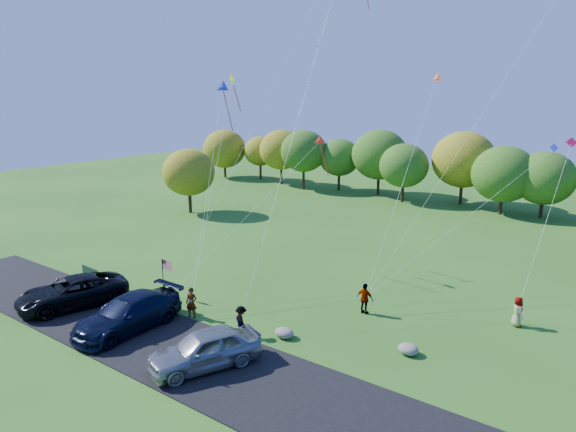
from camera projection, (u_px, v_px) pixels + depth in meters
name	position (u px, v px, depth m)	size (l,w,h in m)	color
ground	(227.00, 322.00, 29.16)	(140.00, 140.00, 0.00)	#245819
asphalt_lane	(174.00, 349.00, 26.01)	(44.00, 6.00, 0.06)	black
treeline	(428.00, 164.00, 58.09)	(75.34, 27.91, 8.51)	#342313
minivan_dark	(72.00, 292.00, 31.02)	(2.94, 6.37, 1.77)	black
minivan_navy	(128.00, 314.00, 27.88)	(2.57, 6.33, 1.84)	black
minivan_silver	(205.00, 349.00, 24.04)	(2.17, 5.38, 1.83)	#90969A
flyer_a	(191.00, 303.00, 29.48)	(0.66, 0.43, 1.81)	#4C4C59
flyer_b	(171.00, 297.00, 30.48)	(0.85, 0.66, 1.75)	#4C4C59
flyer_c	(241.00, 321.00, 27.33)	(1.07, 0.61, 1.65)	#4C4C59
flyer_d	(365.00, 299.00, 30.03)	(1.09, 0.45, 1.86)	#4C4C59
flyer_e	(517.00, 312.00, 28.43)	(0.84, 0.54, 1.71)	#4C4C59
park_bench	(91.00, 274.00, 35.17)	(1.95, 0.53, 1.08)	#153C1D
trash_barrel	(119.00, 283.00, 33.60)	(0.68, 0.68, 1.02)	#0C15C1
flag_assembly	(165.00, 269.00, 32.20)	(0.93, 0.60, 2.51)	black
boulder_near	(284.00, 333.00, 27.20)	(1.08, 0.85, 0.54)	gray
boulder_far	(408.00, 349.00, 25.46)	(1.05, 0.87, 0.54)	slate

